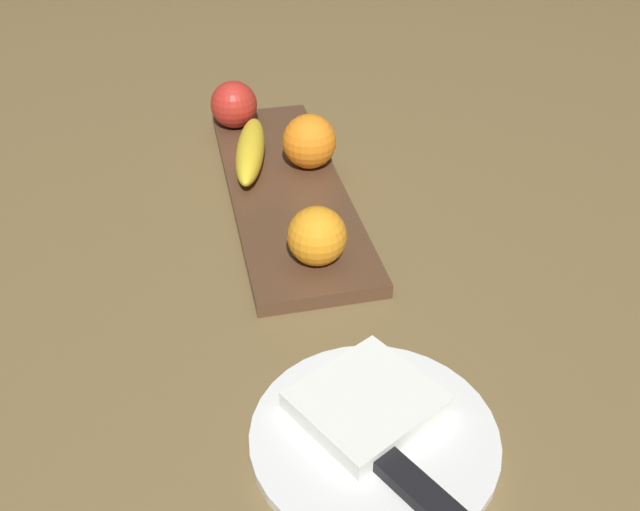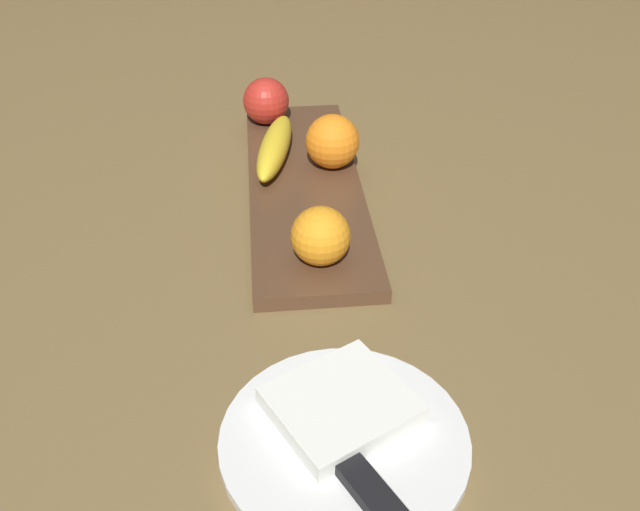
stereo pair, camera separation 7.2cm
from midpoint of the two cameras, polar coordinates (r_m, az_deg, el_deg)
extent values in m
plane|color=brown|center=(0.94, -7.57, 5.65)|extent=(2.40, 2.40, 0.00)
cube|color=brown|center=(0.91, -5.17, 5.51)|extent=(0.48, 0.15, 0.02)
sphere|color=red|center=(1.05, -9.18, 12.26)|extent=(0.07, 0.07, 0.07)
ellipsoid|color=yellow|center=(0.95, -7.92, 8.63)|extent=(0.19, 0.08, 0.04)
sphere|color=orange|center=(0.74, -3.02, 1.53)|extent=(0.07, 0.07, 0.07)
sphere|color=orange|center=(0.93, -3.14, 9.41)|extent=(0.07, 0.07, 0.07)
cylinder|color=white|center=(0.60, 1.00, -15.03)|extent=(0.21, 0.21, 0.01)
cube|color=white|center=(0.61, 0.41, -12.26)|extent=(0.14, 0.15, 0.02)
cube|color=silver|center=(0.58, 0.45, -15.99)|extent=(0.14, 0.09, 0.00)
cube|color=black|center=(0.56, 4.72, -19.41)|extent=(0.09, 0.06, 0.01)
camera|label=1|loc=(0.04, -92.86, -2.10)|focal=38.42mm
camera|label=2|loc=(0.04, 87.14, 2.10)|focal=38.42mm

